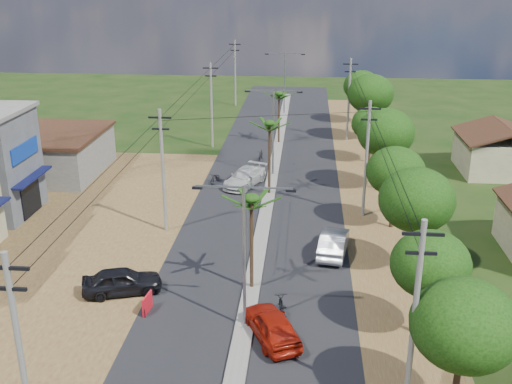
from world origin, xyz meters
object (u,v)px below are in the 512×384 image
Objects in this scene: moto_rider_east at (282,308)px; car_silver_mid at (334,243)px; car_parked_dark at (122,282)px; car_white_far at (245,178)px; roadside_sign at (147,304)px; car_red_near at (272,326)px.

car_silver_mid is at bearing -122.65° from moto_rider_east.
moto_rider_east is (9.42, -1.70, -0.26)m from car_parked_dark.
car_white_far is (-7.26, 12.93, -0.03)m from car_silver_mid.
moto_rider_east is (4.18, -20.91, -0.24)m from car_white_far.
car_silver_mid is at bearing -81.10° from car_parked_dark.
car_silver_mid reaches higher than moto_rider_east.
car_white_far is 21.40m from roadside_sign.
car_red_near is at bearing -8.21° from roadside_sign.
car_silver_mid is 14.83m from car_white_far.
car_parked_dark reaches higher than car_white_far.
car_red_near is 2.33× the size of moto_rider_east.
car_red_near is 7.27m from roadside_sign.
roadside_sign is at bearing -9.63° from moto_rider_east.
car_white_far is 1.14× the size of car_parked_dark.
car_white_far is at bearing -33.03° from car_parked_dark.
car_parked_dark is at bearing -82.97° from car_white_far.
car_white_far is 19.91m from car_parked_dark.
car_red_near is at bearing 67.61° from moto_rider_east.
car_red_near is 1.01× the size of car_parked_dark.
car_red_near is at bearing -58.46° from car_white_far.
car_white_far is (-3.76, 23.09, -0.03)m from car_red_near.
car_silver_mid is 8.56m from moto_rider_east.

